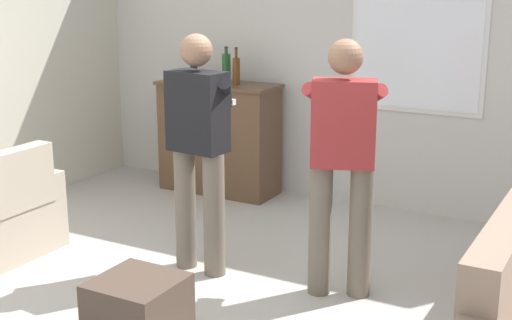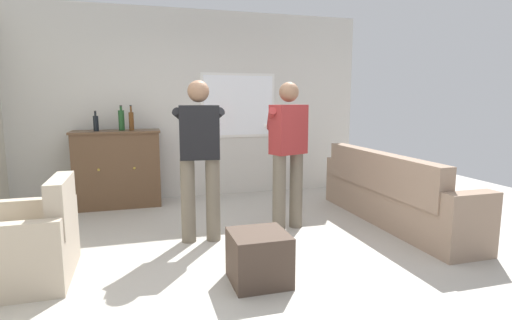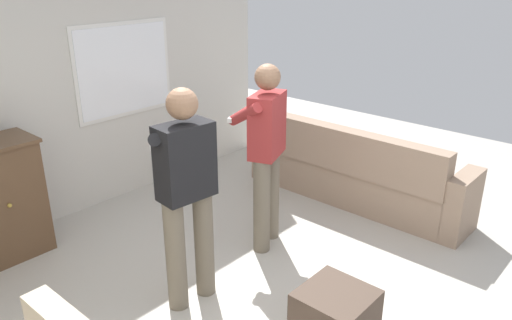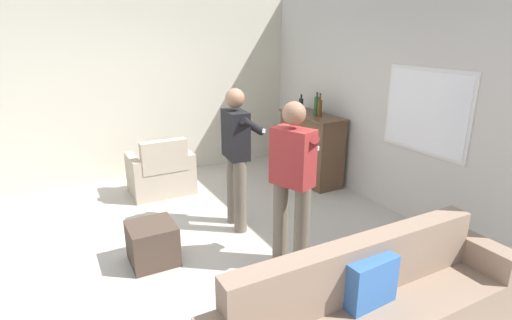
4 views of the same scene
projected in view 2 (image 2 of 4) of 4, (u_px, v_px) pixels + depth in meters
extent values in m
plane|color=#B2ADA3|center=(238.00, 259.00, 3.77)|extent=(10.40, 10.40, 0.00)
cube|color=beige|center=(196.00, 105.00, 6.08)|extent=(5.20, 0.12, 2.80)
cube|color=silver|center=(238.00, 105.00, 6.20)|extent=(1.17, 0.02, 0.99)
cube|color=white|center=(239.00, 105.00, 6.19)|extent=(1.09, 0.03, 0.91)
cube|color=gray|center=(393.00, 206.00, 4.85)|extent=(0.55, 2.17, 0.42)
cube|color=gray|center=(380.00, 171.00, 4.73)|extent=(0.18, 2.17, 0.45)
cube|color=gray|center=(346.00, 179.00, 5.94)|extent=(0.55, 0.18, 0.64)
cube|color=gray|center=(469.00, 226.00, 3.73)|extent=(0.55, 0.18, 0.64)
cube|color=#386BB7|center=(389.00, 174.00, 4.77)|extent=(0.16, 0.41, 0.36)
cube|color=#B2A38E|center=(31.00, 256.00, 3.31)|extent=(0.64, 0.64, 0.40)
cube|color=#B2A38E|center=(61.00, 204.00, 3.32)|extent=(0.14, 0.64, 0.45)
cube|color=#B2A38E|center=(17.00, 262.00, 2.94)|extent=(0.64, 0.12, 0.60)
cube|color=#B2A38E|center=(40.00, 230.00, 3.66)|extent=(0.64, 0.12, 0.60)
cube|color=brown|center=(118.00, 170.00, 5.55)|extent=(1.13, 0.44, 1.04)
cube|color=brown|center=(116.00, 132.00, 5.47)|extent=(1.17, 0.48, 0.03)
sphere|color=#B79338|center=(99.00, 170.00, 5.26)|extent=(0.04, 0.04, 0.04)
sphere|color=#B79338|center=(134.00, 168.00, 5.38)|extent=(0.04, 0.04, 0.04)
cylinder|color=#593314|center=(131.00, 121.00, 5.49)|extent=(0.07, 0.07, 0.25)
cylinder|color=#593314|center=(131.00, 109.00, 5.46)|extent=(0.03, 0.03, 0.08)
cylinder|color=#262626|center=(131.00, 106.00, 5.45)|extent=(0.03, 0.03, 0.02)
cylinder|color=black|center=(96.00, 124.00, 5.34)|extent=(0.07, 0.07, 0.20)
cylinder|color=black|center=(95.00, 114.00, 5.32)|extent=(0.03, 0.03, 0.05)
cylinder|color=#262626|center=(95.00, 111.00, 5.32)|extent=(0.03, 0.03, 0.02)
cylinder|color=#1E4C23|center=(121.00, 120.00, 5.49)|extent=(0.08, 0.08, 0.28)
cylinder|color=#1E4C23|center=(121.00, 108.00, 5.46)|extent=(0.03, 0.03, 0.05)
cylinder|color=#262626|center=(121.00, 106.00, 5.46)|extent=(0.04, 0.04, 0.02)
cube|color=#47382D|center=(259.00, 257.00, 3.26)|extent=(0.46, 0.46, 0.42)
cylinder|color=#6B6051|center=(188.00, 201.00, 4.16)|extent=(0.15, 0.15, 0.88)
cylinder|color=#6B6051|center=(213.00, 200.00, 4.21)|extent=(0.15, 0.15, 0.88)
cube|color=black|center=(199.00, 132.00, 4.08)|extent=(0.42, 0.26, 0.55)
sphere|color=#8C664C|center=(198.00, 91.00, 4.01)|extent=(0.22, 0.22, 0.22)
cylinder|color=black|center=(187.00, 121.00, 4.20)|extent=(0.36, 0.39, 0.29)
cylinder|color=black|center=(209.00, 121.00, 4.24)|extent=(0.30, 0.42, 0.29)
cube|color=white|center=(198.00, 128.00, 4.38)|extent=(0.15, 0.06, 0.04)
cylinder|color=#6B6051|center=(279.00, 193.00, 4.50)|extent=(0.15, 0.15, 0.88)
cylinder|color=#6B6051|center=(296.00, 190.00, 4.65)|extent=(0.15, 0.15, 0.88)
cube|color=#9E2D2D|center=(288.00, 129.00, 4.47)|extent=(0.45, 0.35, 0.55)
sphere|color=#8C664C|center=(289.00, 92.00, 4.40)|extent=(0.22, 0.22, 0.22)
cylinder|color=#9E2D2D|center=(272.00, 119.00, 4.51)|extent=(0.20, 0.44, 0.29)
cylinder|color=#9E2D2D|center=(287.00, 119.00, 4.64)|extent=(0.41, 0.31, 0.29)
cube|color=white|center=(270.00, 126.00, 4.71)|extent=(0.15, 0.09, 0.04)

